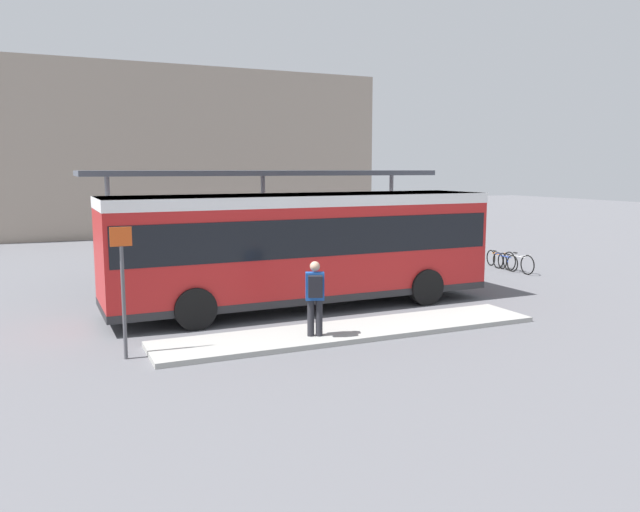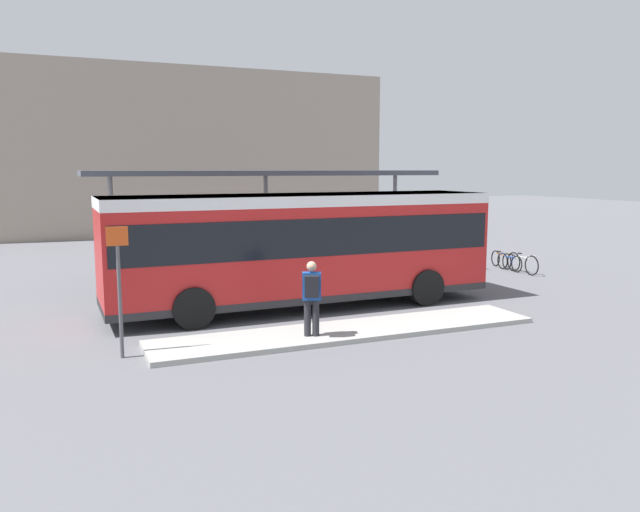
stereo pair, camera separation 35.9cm
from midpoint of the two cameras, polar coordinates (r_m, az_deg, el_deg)
name	(u,v)px [view 2 (the right image)]	position (r m, az deg, el deg)	size (l,w,h in m)	color
ground_plane	(302,307)	(18.18, -1.05, -4.70)	(120.00, 120.00, 0.00)	#5B5B60
curb_island	(349,331)	(15.34, 3.37, -6.86)	(9.73, 1.80, 0.12)	#9E9E99
city_bus	(302,242)	(17.86, -1.04, 1.28)	(11.15, 2.85, 3.27)	red
pedestrian_waiting	(312,294)	(14.38, -0.05, -3.48)	(0.51, 0.55, 1.76)	#232328
bicycle_white	(522,263)	(25.25, 18.42, -0.64)	(0.48, 1.81, 0.78)	black
bicycle_blue	(509,262)	(25.77, 17.32, -0.54)	(0.48, 1.56, 0.67)	black
bicycle_orange	(501,260)	(26.40, 16.60, -0.31)	(0.48, 1.54, 0.67)	black
station_shelter	(266,175)	(22.99, -4.55, 7.40)	(12.74, 3.26, 3.93)	#4C515B
platform_sign	(119,286)	(13.65, -17.16, -2.61)	(0.44, 0.08, 2.80)	#4C4C51
station_building	(167,154)	(45.54, -13.59, 9.02)	(25.62, 15.06, 10.03)	gray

